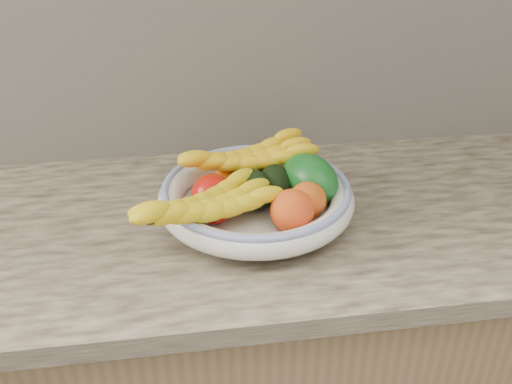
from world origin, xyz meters
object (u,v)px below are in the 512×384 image
at_px(fruit_bowl, 256,197).
at_px(banana_bunch_front, 205,209).
at_px(banana_bunch_back, 247,161).
at_px(green_mango, 310,179).

xyz_separation_m(fruit_bowl, banana_bunch_front, (-0.11, -0.09, 0.03)).
xyz_separation_m(banana_bunch_back, banana_bunch_front, (-0.10, -0.17, -0.01)).
relative_size(fruit_bowl, banana_bunch_front, 1.28).
bearing_deg(fruit_bowl, green_mango, 4.96).
distance_m(green_mango, banana_bunch_front, 0.24).
relative_size(green_mango, banana_bunch_front, 0.46).
relative_size(banana_bunch_back, banana_bunch_front, 1.00).
bearing_deg(green_mango, banana_bunch_front, 176.13).
distance_m(banana_bunch_back, banana_bunch_front, 0.19).
xyz_separation_m(green_mango, banana_bunch_front, (-0.22, -0.10, 0.01)).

